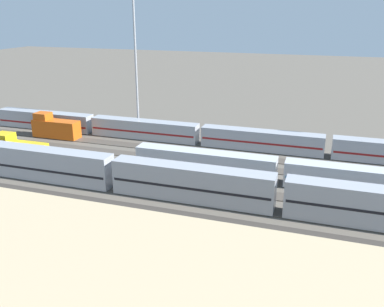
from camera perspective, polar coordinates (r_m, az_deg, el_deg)
The scene contains 14 objects.
ground_plane at distance 66.77m, azimuth 5.20°, elevation -3.28°, with size 400.00×400.00×0.00m, color #60594F.
track_bed_0 at distance 80.54m, azimuth 7.68°, elevation 0.64°, with size 140.00×2.80×0.12m, color #4C443D.
track_bed_1 at distance 75.89m, azimuth 6.95°, elevation -0.50°, with size 140.00×2.80×0.12m, color #4C443D.
track_bed_2 at distance 71.29m, azimuth 6.13°, elevation -1.78°, with size 140.00×2.80×0.12m, color #4C443D.
track_bed_3 at distance 66.74m, azimuth 5.20°, elevation -3.23°, with size 140.00×2.80×0.12m, color #3D3833.
track_bed_4 at distance 62.27m, azimuth 4.13°, elevation -4.90°, with size 140.00×2.80×0.12m, color #4C443D.
track_bed_5 at distance 57.88m, azimuth 2.88°, elevation -6.82°, with size 140.00×2.80×0.12m, color #4C443D.
track_bed_6 at distance 53.59m, azimuth 1.42°, elevation -9.04°, with size 140.00×2.80×0.12m, color #3D3833.
train_on_track_5 at distance 62.24m, azimuth -10.70°, elevation -2.67°, with size 95.60×3.06×5.00m.
train_on_track_0 at distance 79.57m, azimuth 9.49°, elevation 1.78°, with size 119.80×3.06×3.80m.
train_on_track_4 at distance 78.07m, azimuth -22.68°, elevation 0.31°, with size 10.00×3.00×5.00m.
train_on_track_3 at distance 64.71m, azimuth 20.78°, elevation -3.25°, with size 66.40×3.06×4.40m.
train_on_track_1 at distance 91.23m, azimuth -18.27°, elevation 3.41°, with size 10.00×3.00×5.00m.
light_mast_0 at distance 87.10m, azimuth -7.86°, elevation 15.37°, with size 2.80×0.70×31.99m.
Camera 1 is at (-13.63, 60.25, 25.34)m, focal length 38.88 mm.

